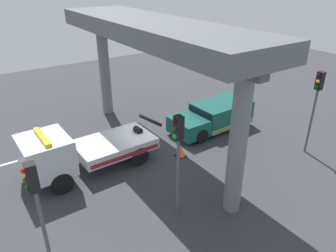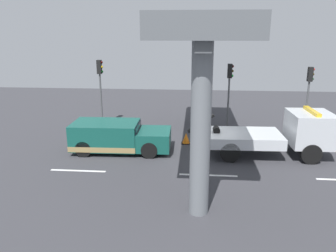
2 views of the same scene
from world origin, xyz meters
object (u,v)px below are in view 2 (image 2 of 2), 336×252
(tow_truck_white, at_px, (281,133))
(traffic_light_mid, at_px, (309,85))
(traffic_light_near, at_px, (100,78))
(traffic_light_far, at_px, (230,82))
(towed_van_green, at_px, (117,137))
(traffic_cone_orange, at_px, (186,138))

(tow_truck_white, xyz_separation_m, traffic_light_mid, (2.74, 4.90, 1.79))
(traffic_light_near, distance_m, traffic_light_far, 8.50)
(traffic_light_near, bearing_deg, tow_truck_white, -24.50)
(towed_van_green, distance_m, traffic_light_far, 8.35)
(traffic_light_far, bearing_deg, traffic_light_near, 180.00)
(traffic_light_mid, xyz_separation_m, traffic_cone_orange, (-7.66, -3.37, -2.70))
(traffic_light_near, height_order, traffic_light_far, traffic_light_near)
(tow_truck_white, relative_size, towed_van_green, 1.39)
(tow_truck_white, height_order, traffic_light_near, traffic_light_near)
(traffic_light_far, distance_m, traffic_light_mid, 5.00)
(traffic_light_near, bearing_deg, traffic_light_far, 0.00)
(traffic_light_mid, bearing_deg, traffic_cone_orange, -156.22)
(traffic_light_near, xyz_separation_m, traffic_light_mid, (13.50, 0.00, -0.24))
(tow_truck_white, bearing_deg, towed_van_green, -179.85)
(traffic_light_far, distance_m, traffic_cone_orange, 5.13)
(towed_van_green, relative_size, traffic_light_mid, 1.28)
(tow_truck_white, distance_m, traffic_light_far, 5.73)
(traffic_light_near, relative_size, traffic_cone_orange, 7.15)
(traffic_light_near, distance_m, traffic_light_mid, 13.50)
(traffic_light_near, xyz_separation_m, traffic_light_far, (8.50, 0.00, -0.13))
(traffic_light_mid, bearing_deg, towed_van_green, -156.51)
(traffic_cone_orange, bearing_deg, towed_van_green, -157.10)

